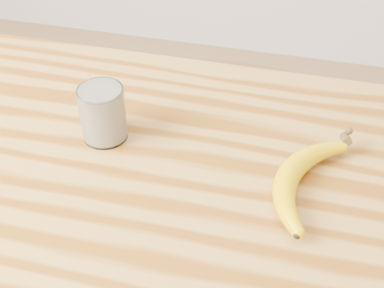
% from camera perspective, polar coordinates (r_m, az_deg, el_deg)
% --- Properties ---
extents(table, '(1.20, 0.80, 0.90)m').
position_cam_1_polar(table, '(0.90, -6.54, -11.23)').
color(table, '#A27331').
rests_on(table, ground).
extents(smoothie_glass, '(0.08, 0.08, 0.09)m').
position_cam_1_polar(smoothie_glass, '(0.89, -9.49, 3.28)').
color(smoothie_glass, white).
rests_on(smoothie_glass, table).
extents(banana, '(0.18, 0.32, 0.04)m').
position_cam_1_polar(banana, '(0.82, 10.28, -3.20)').
color(banana, '#D6A600').
rests_on(banana, table).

